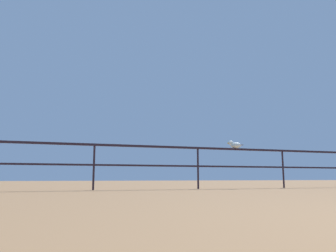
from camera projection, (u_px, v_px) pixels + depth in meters
The scene contains 2 objects.
pier_railing at pixel (198, 157), 7.85m from camera, with size 24.33×0.05×0.99m.
seagull_on_rail at pixel (235, 145), 8.25m from camera, with size 0.36×0.30×0.20m.
Camera 1 is at (-3.25, 0.20, 0.26)m, focal length 35.26 mm.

